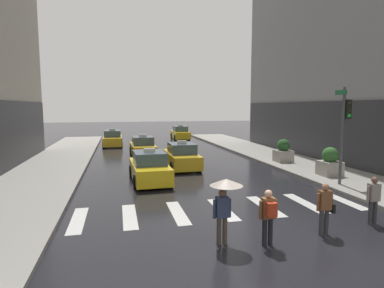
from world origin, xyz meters
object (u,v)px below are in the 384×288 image
traffic_light_pole (345,122)px  pedestrian_with_umbrella (225,193)px  planter_near_corner (330,163)px  planter_mid_block (283,151)px  taxi_fifth (180,133)px  pedestrian_with_backpack (269,213)px  taxi_second (182,157)px  pedestrian_with_handbag (325,206)px  taxi_lead (149,168)px  taxi_third (143,147)px  pedestrian_plain_coat (374,197)px  taxi_fourth (113,139)px

traffic_light_pole → pedestrian_with_umbrella: size_ratio=2.47×
planter_near_corner → planter_mid_block: size_ratio=1.00×
taxi_fifth → pedestrian_with_backpack: taxi_fifth is taller
pedestrian_with_backpack → planter_near_corner: bearing=45.0°
taxi_second → pedestrian_with_backpack: 12.43m
taxi_fifth → planter_near_corner: size_ratio=2.85×
pedestrian_with_handbag → taxi_lead: bearing=118.2°
taxi_third → planter_near_corner: taxi_third is taller
taxi_lead → taxi_second: size_ratio=1.01×
traffic_light_pole → taxi_third: size_ratio=1.05×
taxi_lead → pedestrian_with_handbag: taxi_lead is taller
pedestrian_with_handbag → pedestrian_plain_coat: size_ratio=1.00×
taxi_lead → pedestrian_with_backpack: taxi_lead is taller
pedestrian_with_umbrella → pedestrian_plain_coat: size_ratio=1.18×
taxi_fifth → pedestrian_plain_coat: 30.47m
taxi_second → planter_mid_block: size_ratio=2.84×
taxi_third → taxi_fourth: size_ratio=1.01×
planter_mid_block → planter_near_corner: bearing=-86.7°
taxi_second → planter_near_corner: taxi_second is taller
traffic_light_pole → pedestrian_plain_coat: size_ratio=2.91×
traffic_light_pole → taxi_fifth: traffic_light_pole is taller
taxi_second → pedestrian_plain_coat: taxi_second is taller
taxi_third → taxi_fifth: bearing=66.9°
planter_near_corner → taxi_fourth: bearing=123.9°
taxi_fifth → planter_near_corner: (4.00, -23.77, 0.15)m
planter_mid_block → taxi_fourth: bearing=131.6°
traffic_light_pole → pedestrian_with_handbag: traffic_light_pole is taller
taxi_second → taxi_third: size_ratio=0.99×
pedestrian_with_handbag → planter_near_corner: size_ratio=1.03×
taxi_lead → taxi_second: bearing=54.7°
pedestrian_with_backpack → pedestrian_with_umbrella: bearing=159.6°
taxi_fourth → planter_mid_block: taxi_fourth is taller
traffic_light_pole → taxi_lead: size_ratio=1.04×
traffic_light_pole → planter_near_corner: (0.77, 1.99, -2.38)m
taxi_lead → pedestrian_with_umbrella: bearing=-81.0°
traffic_light_pole → planter_mid_block: bearing=85.8°
taxi_fourth → taxi_fifth: size_ratio=1.00×
pedestrian_with_umbrella → taxi_lead: bearing=99.0°
pedestrian_with_backpack → pedestrian_plain_coat: bearing=10.7°
traffic_light_pole → taxi_fifth: size_ratio=1.05×
planter_near_corner → pedestrian_with_handbag: bearing=-127.1°
pedestrian_with_umbrella → pedestrian_plain_coat: (5.45, 0.37, -0.58)m
taxi_third → planter_near_corner: (9.67, -10.46, 0.15)m
pedestrian_plain_coat → planter_near_corner: size_ratio=1.03×
taxi_fourth → pedestrian_with_umbrella: bearing=-82.1°
traffic_light_pole → pedestrian_plain_coat: 5.78m
pedestrian_with_handbag → pedestrian_plain_coat: 2.24m
pedestrian_with_handbag → planter_mid_block: (5.13, 11.88, -0.06)m
taxi_second → planter_mid_block: taxi_second is taller
taxi_second → pedestrian_with_backpack: (0.06, -12.43, 0.25)m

